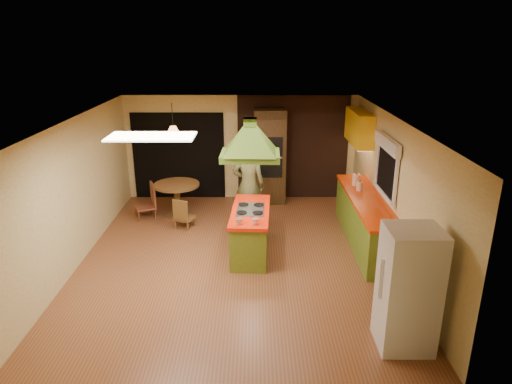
{
  "coord_description": "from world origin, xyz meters",
  "views": [
    {
      "loc": [
        0.35,
        -7.45,
        3.83
      ],
      "look_at": [
        0.36,
        0.29,
        1.15
      ],
      "focal_mm": 32.0,
      "sensor_mm": 36.0,
      "label": 1
    }
  ],
  "objects_px": {
    "canister_large": "(356,180)",
    "wall_oven": "(269,156)",
    "kitchen_island": "(251,231)",
    "dining_table": "(177,193)",
    "man": "(249,185)",
    "refrigerator": "(408,289)"
  },
  "relations": [
    {
      "from": "kitchen_island",
      "to": "dining_table",
      "type": "bearing_deg",
      "value": 134.87
    },
    {
      "from": "wall_oven",
      "to": "dining_table",
      "type": "xyz_separation_m",
      "value": [
        -2.06,
        -0.94,
        -0.59
      ]
    },
    {
      "from": "canister_large",
      "to": "refrigerator",
      "type": "bearing_deg",
      "value": -92.05
    },
    {
      "from": "canister_large",
      "to": "wall_oven",
      "type": "bearing_deg",
      "value": 137.55
    },
    {
      "from": "kitchen_island",
      "to": "dining_table",
      "type": "relative_size",
      "value": 1.72
    },
    {
      "from": "kitchen_island",
      "to": "wall_oven",
      "type": "distance_m",
      "value": 2.87
    },
    {
      "from": "wall_oven",
      "to": "dining_table",
      "type": "bearing_deg",
      "value": -157.55
    },
    {
      "from": "dining_table",
      "to": "refrigerator",
      "type": "bearing_deg",
      "value": -50.88
    },
    {
      "from": "wall_oven",
      "to": "canister_large",
      "type": "xyz_separation_m",
      "value": [
        1.72,
        -1.57,
        -0.08
      ]
    },
    {
      "from": "man",
      "to": "kitchen_island",
      "type": "bearing_deg",
      "value": 101.12
    },
    {
      "from": "kitchen_island",
      "to": "wall_oven",
      "type": "relative_size",
      "value": 0.77
    },
    {
      "from": "canister_large",
      "to": "man",
      "type": "bearing_deg",
      "value": -179.99
    },
    {
      "from": "kitchen_island",
      "to": "refrigerator",
      "type": "bearing_deg",
      "value": -50.03
    },
    {
      "from": "refrigerator",
      "to": "canister_large",
      "type": "height_order",
      "value": "refrigerator"
    },
    {
      "from": "kitchen_island",
      "to": "refrigerator",
      "type": "xyz_separation_m",
      "value": [
        2.0,
        -2.65,
        0.39
      ]
    },
    {
      "from": "dining_table",
      "to": "canister_large",
      "type": "xyz_separation_m",
      "value": [
        3.77,
        -0.63,
        0.51
      ]
    },
    {
      "from": "man",
      "to": "refrigerator",
      "type": "bearing_deg",
      "value": 126.83
    },
    {
      "from": "kitchen_island",
      "to": "wall_oven",
      "type": "height_order",
      "value": "wall_oven"
    },
    {
      "from": "man",
      "to": "canister_large",
      "type": "relative_size",
      "value": 8.01
    },
    {
      "from": "wall_oven",
      "to": "canister_large",
      "type": "relative_size",
      "value": 9.74
    },
    {
      "from": "kitchen_island",
      "to": "man",
      "type": "distance_m",
      "value": 1.28
    },
    {
      "from": "kitchen_island",
      "to": "dining_table",
      "type": "xyz_separation_m",
      "value": [
        -1.63,
        1.82,
        0.1
      ]
    }
  ]
}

